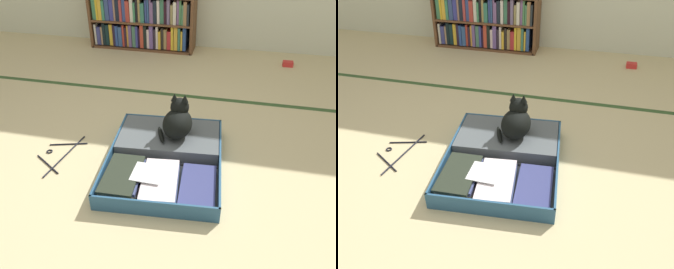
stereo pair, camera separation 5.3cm
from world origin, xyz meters
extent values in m
plane|color=#CDBC8A|center=(0.00, 0.00, 0.00)|extent=(10.00, 10.00, 0.00)
cube|color=#325027|center=(0.00, 1.15, 0.00)|extent=(4.80, 0.05, 0.00)
cube|color=brown|center=(-1.15, 2.23, 0.44)|extent=(0.03, 0.29, 0.89)
cube|color=brown|center=(-0.01, 2.23, 0.44)|extent=(0.03, 0.29, 0.89)
cube|color=brown|center=(-0.58, 2.23, 0.01)|extent=(1.14, 0.29, 0.02)
cube|color=brown|center=(-0.58, 2.23, 0.30)|extent=(1.11, 0.29, 0.02)
cube|color=silver|center=(-1.11, 2.23, 0.15)|extent=(0.02, 0.24, 0.23)
cube|color=#3A3F85|center=(-1.07, 2.24, 0.13)|extent=(0.04, 0.24, 0.20)
cube|color=#A18163|center=(-1.04, 2.24, 0.13)|extent=(0.02, 0.24, 0.20)
cube|color=black|center=(-1.01, 2.24, 0.16)|extent=(0.03, 0.24, 0.24)
cube|color=#142A2C|center=(-0.97, 2.24, 0.15)|extent=(0.04, 0.24, 0.23)
cube|color=gold|center=(-0.93, 2.24, 0.15)|extent=(0.04, 0.24, 0.23)
cube|color=#241A30|center=(-0.89, 2.24, 0.15)|extent=(0.03, 0.24, 0.23)
cube|color=#2C4A95|center=(-0.86, 2.23, 0.15)|extent=(0.03, 0.24, 0.22)
cube|color=#305189|center=(-0.81, 2.23, 0.14)|extent=(0.04, 0.24, 0.22)
cube|color=#AA3328|center=(-0.78, 2.23, 0.15)|extent=(0.02, 0.24, 0.24)
cube|color=#281A2A|center=(-0.75, 2.23, 0.14)|extent=(0.02, 0.24, 0.22)
cube|color=gold|center=(-0.73, 2.24, 0.15)|extent=(0.02, 0.24, 0.23)
cube|color=#674F8B|center=(-0.70, 2.23, 0.16)|extent=(0.03, 0.24, 0.24)
cube|color=#46755E|center=(-0.66, 2.24, 0.15)|extent=(0.04, 0.24, 0.23)
cube|color=#373C8E|center=(-0.62, 2.23, 0.15)|extent=(0.03, 0.24, 0.23)
cube|color=#26172B|center=(-0.60, 2.24, 0.14)|extent=(0.02, 0.24, 0.21)
cube|color=#C1422F|center=(-0.56, 2.23, 0.16)|extent=(0.04, 0.24, 0.25)
cube|color=black|center=(-0.53, 2.23, 0.16)|extent=(0.04, 0.24, 0.25)
cube|color=silver|center=(-0.49, 2.23, 0.14)|extent=(0.03, 0.24, 0.21)
cube|color=#685096|center=(-0.46, 2.23, 0.16)|extent=(0.04, 0.24, 0.25)
cube|color=#281F2D|center=(-0.42, 2.23, 0.14)|extent=(0.03, 0.24, 0.22)
cube|color=silver|center=(-0.39, 2.23, 0.16)|extent=(0.02, 0.24, 0.25)
cube|color=gold|center=(-0.36, 2.23, 0.13)|extent=(0.03, 0.24, 0.20)
cube|color=black|center=(-0.33, 2.24, 0.15)|extent=(0.03, 0.24, 0.23)
cube|color=#997F4E|center=(-0.30, 2.24, 0.14)|extent=(0.03, 0.24, 0.22)
cube|color=#B72C31|center=(-0.26, 2.23, 0.13)|extent=(0.04, 0.24, 0.20)
cube|color=gold|center=(-0.22, 2.23, 0.16)|extent=(0.03, 0.24, 0.25)
cube|color=gold|center=(-0.18, 2.23, 0.16)|extent=(0.04, 0.24, 0.25)
cube|color=#3B7660|center=(-0.14, 2.23, 0.16)|extent=(0.02, 0.24, 0.25)
cube|color=yellow|center=(-0.12, 2.24, 0.14)|extent=(0.02, 0.24, 0.21)
cube|color=#2B4B8C|center=(-0.09, 2.24, 0.16)|extent=(0.03, 0.24, 0.25)
cube|color=#43885D|center=(-1.10, 2.24, 0.43)|extent=(0.04, 0.24, 0.24)
cube|color=gold|center=(-1.06, 2.23, 0.44)|extent=(0.02, 0.24, 0.25)
cube|color=gold|center=(-1.03, 2.23, 0.43)|extent=(0.04, 0.24, 0.24)
cube|color=#398362|center=(-0.99, 2.23, 0.42)|extent=(0.03, 0.24, 0.21)
cube|color=#344980|center=(-0.95, 2.23, 0.43)|extent=(0.04, 0.24, 0.24)
cube|color=#383B94|center=(-0.90, 2.24, 0.42)|extent=(0.04, 0.24, 0.22)
cube|color=#987262|center=(-0.86, 2.24, 0.44)|extent=(0.02, 0.24, 0.26)
cube|color=black|center=(-0.83, 2.24, 0.43)|extent=(0.04, 0.24, 0.24)
cube|color=#AD3C3D|center=(-0.79, 2.23, 0.43)|extent=(0.03, 0.24, 0.22)
cube|color=#33498A|center=(-0.76, 2.24, 0.43)|extent=(0.04, 0.24, 0.23)
cube|color=#AE382F|center=(-0.71, 2.23, 0.42)|extent=(0.04, 0.24, 0.22)
cube|color=silver|center=(-0.67, 2.23, 0.43)|extent=(0.04, 0.24, 0.23)
cube|color=#418B60|center=(-0.64, 2.23, 0.41)|extent=(0.02, 0.24, 0.20)
cube|color=black|center=(-0.61, 2.24, 0.43)|extent=(0.02, 0.24, 0.24)
cube|color=#9D8750|center=(-0.58, 2.24, 0.44)|extent=(0.03, 0.24, 0.26)
cube|color=#337561|center=(-0.55, 2.23, 0.41)|extent=(0.04, 0.24, 0.20)
cube|color=#34448B|center=(-0.51, 2.24, 0.43)|extent=(0.02, 0.24, 0.23)
cube|color=#2C4F86|center=(-0.49, 2.24, 0.44)|extent=(0.02, 0.24, 0.24)
cube|color=slate|center=(-0.46, 2.24, 0.44)|extent=(0.02, 0.24, 0.25)
cube|color=slate|center=(-0.44, 2.23, 0.42)|extent=(0.02, 0.24, 0.21)
cube|color=#1A2330|center=(-0.41, 2.23, 0.43)|extent=(0.03, 0.24, 0.23)
cube|color=silver|center=(-0.37, 2.23, 0.43)|extent=(0.03, 0.24, 0.24)
cube|color=#3B785B|center=(-0.33, 2.24, 0.44)|extent=(0.04, 0.24, 0.26)
cube|color=black|center=(-0.30, 2.23, 0.43)|extent=(0.03, 0.24, 0.23)
cube|color=slate|center=(-0.26, 2.23, 0.44)|extent=(0.03, 0.24, 0.25)
cube|color=#938551|center=(-0.23, 2.23, 0.41)|extent=(0.03, 0.24, 0.20)
cube|color=silver|center=(-0.20, 2.23, 0.43)|extent=(0.03, 0.24, 0.23)
cube|color=slate|center=(-0.16, 2.24, 0.44)|extent=(0.02, 0.24, 0.25)
cube|color=#488550|center=(-0.14, 2.24, 0.44)|extent=(0.02, 0.24, 0.25)
cube|color=#468057|center=(-0.11, 2.23, 0.42)|extent=(0.02, 0.24, 0.20)
cube|color=#99724A|center=(-0.08, 2.23, 0.43)|extent=(0.03, 0.24, 0.24)
cube|color=#23292F|center=(-0.05, 2.22, 0.42)|extent=(0.02, 0.24, 0.21)
cube|color=#275278|center=(0.15, -0.02, 0.01)|extent=(0.73, 0.48, 0.01)
cube|color=#275278|center=(0.17, -0.22, 0.05)|extent=(0.69, 0.07, 0.11)
cube|color=#275278|center=(-0.19, -0.04, 0.05)|extent=(0.05, 0.43, 0.11)
cube|color=#275278|center=(0.49, 0.01, 0.05)|extent=(0.05, 0.43, 0.11)
cube|color=#4E5558|center=(0.15, -0.02, 0.02)|extent=(0.70, 0.46, 0.01)
cube|color=#275278|center=(0.12, 0.41, 0.01)|extent=(0.73, 0.48, 0.01)
cube|color=#275278|center=(0.10, 0.62, 0.05)|extent=(0.69, 0.07, 0.11)
cube|color=#275278|center=(-0.23, 0.38, 0.05)|extent=(0.05, 0.43, 0.11)
cube|color=#275278|center=(0.46, 0.44, 0.05)|extent=(0.05, 0.43, 0.11)
cube|color=#4E5558|center=(0.12, 0.41, 0.02)|extent=(0.70, 0.46, 0.01)
cylinder|color=black|center=(0.13, 0.20, 0.02)|extent=(0.67, 0.07, 0.02)
cube|color=slate|center=(-0.07, -0.04, 0.03)|extent=(0.24, 0.34, 0.02)
cube|color=tan|center=(-0.07, -0.03, 0.05)|extent=(0.22, 0.38, 0.02)
cube|color=#3F4979|center=(-0.06, -0.02, 0.07)|extent=(0.22, 0.32, 0.02)
cube|color=#262E22|center=(-0.07, -0.03, 0.09)|extent=(0.22, 0.36, 0.02)
cube|color=silver|center=(0.15, -0.01, 0.03)|extent=(0.22, 0.34, 0.01)
cube|color=#3A4970|center=(0.16, -0.01, 0.04)|extent=(0.24, 0.37, 0.02)
cube|color=gray|center=(0.15, -0.01, 0.06)|extent=(0.23, 0.36, 0.02)
cube|color=silver|center=(0.15, -0.02, 0.08)|extent=(0.24, 0.38, 0.02)
cube|color=#3C5175|center=(0.37, 0.01, 0.03)|extent=(0.23, 0.33, 0.02)
cube|color=navy|center=(0.37, 0.00, 0.05)|extent=(0.22, 0.38, 0.02)
cube|color=white|center=(0.07, 0.00, 0.10)|extent=(0.18, 0.17, 0.01)
cube|color=#51595D|center=(0.12, 0.41, 0.06)|extent=(0.69, 0.45, 0.10)
torus|color=white|center=(0.12, 0.38, 0.10)|extent=(0.12, 0.12, 0.01)
cylinder|color=black|center=(-0.09, 0.59, 0.05)|extent=(0.02, 0.02, 0.10)
cylinder|color=black|center=(0.29, 0.62, 0.05)|extent=(0.02, 0.02, 0.10)
cube|color=red|center=(0.27, -0.21, 0.02)|extent=(0.04, 0.01, 0.03)
cube|color=yellow|center=(0.03, -0.23, 0.08)|extent=(0.03, 0.00, 0.02)
cube|color=#3D8647|center=(-0.04, -0.23, 0.04)|extent=(0.04, 0.01, 0.02)
ellipsoid|color=black|center=(0.17, 0.40, 0.20)|extent=(0.20, 0.26, 0.18)
ellipsoid|color=black|center=(0.18, 0.46, 0.16)|extent=(0.14, 0.09, 0.10)
sphere|color=black|center=(0.18, 0.45, 0.29)|extent=(0.12, 0.12, 0.12)
cone|color=black|center=(0.21, 0.44, 0.36)|extent=(0.05, 0.05, 0.05)
cone|color=black|center=(0.14, 0.45, 0.36)|extent=(0.05, 0.05, 0.05)
sphere|color=#DBC847|center=(0.20, 0.50, 0.30)|extent=(0.02, 0.02, 0.02)
sphere|color=#DBC847|center=(0.16, 0.50, 0.30)|extent=(0.02, 0.02, 0.02)
ellipsoid|color=black|center=(0.07, 0.36, 0.13)|extent=(0.10, 0.19, 0.03)
cylinder|color=black|center=(-0.53, 0.15, 0.01)|extent=(0.08, 0.46, 0.01)
cylinder|color=black|center=(-0.60, 0.05, 0.01)|extent=(0.22, 0.15, 0.01)
cylinder|color=black|center=(-0.57, 0.28, 0.01)|extent=(0.25, 0.08, 0.01)
torus|color=black|center=(-0.66, 0.17, 0.01)|extent=(0.05, 0.05, 0.01)
cube|color=red|center=(1.01, 2.02, 0.03)|extent=(0.10, 0.07, 0.05)
camera|label=1|loc=(0.51, -1.42, 1.39)|focal=36.18mm
camera|label=2|loc=(0.56, -1.41, 1.39)|focal=36.18mm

